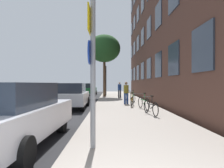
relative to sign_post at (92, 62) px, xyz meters
The scene contains 16 objects.
ground_plane 12.73m from the sign_post, 99.31° to the left, with size 41.80×41.80×0.00m, color #332D28.
road_asphalt 13.22m from the sign_post, 108.45° to the left, with size 7.00×38.00×0.01m, color #232326.
sidewalk 12.64m from the sign_post, 83.23° to the left, with size 4.20×38.00×0.12m, color #9E9389.
sign_post is the anchor object (origin of this frame).
traffic_light 19.73m from the sign_post, 90.30° to the left, with size 0.43×0.24×3.70m.
tree_near 17.96m from the sign_post, 90.51° to the left, with size 3.68×3.68×7.07m.
bicycle_0 5.52m from the sign_post, 63.05° to the left, with size 0.49×1.72×0.93m.
bicycle_1 7.30m from the sign_post, 70.20° to the left, with size 0.51×1.72×0.97m.
bicycle_2 8.47m from the sign_post, 76.75° to the left, with size 0.53×1.69×0.92m.
bicycle_3 11.60m from the sign_post, 78.33° to the left, with size 0.42×1.63×0.95m.
bicycle_4 13.45m from the sign_post, 81.24° to the left, with size 0.56×1.68×0.93m.
pedestrian_0 9.70m from the sign_post, 80.25° to the left, with size 0.50×0.50×1.61m.
pedestrian_1 16.01m from the sign_post, 84.60° to the left, with size 0.48×0.48×1.65m.
car_0 2.42m from the sign_post, 168.86° to the left, with size 2.08×4.40×1.62m.
car_1 8.24m from the sign_post, 104.02° to the left, with size 1.97×4.20×1.62m.
car_2 22.33m from the sign_post, 95.88° to the left, with size 1.81×4.47×1.62m.
Camera 1 is at (0.03, -1.86, 1.61)m, focal length 30.91 mm.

